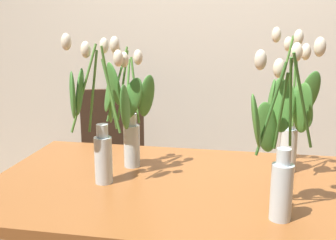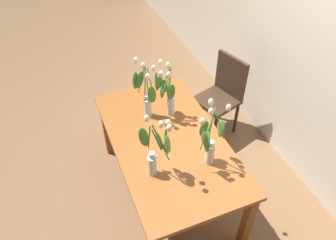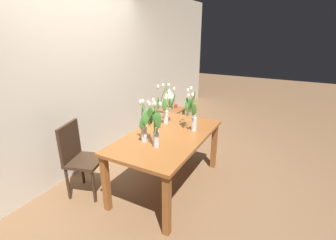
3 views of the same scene
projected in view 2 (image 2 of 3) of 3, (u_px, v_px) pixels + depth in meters
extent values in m
plane|color=brown|center=(168.00, 191.00, 3.28)|extent=(18.00, 18.00, 0.00)
cube|color=beige|center=(321.00, 44.00, 2.74)|extent=(9.00, 0.10, 2.70)
cube|color=brown|center=(168.00, 141.00, 2.79)|extent=(1.60, 0.90, 0.04)
cube|color=brown|center=(107.00, 128.00, 3.44)|extent=(0.07, 0.07, 0.70)
cube|color=brown|center=(175.00, 110.00, 3.65)|extent=(0.07, 0.07, 0.70)
cube|color=brown|center=(247.00, 222.00, 2.64)|extent=(0.07, 0.07, 0.70)
cylinder|color=silver|center=(210.00, 154.00, 2.54)|extent=(0.07, 0.07, 0.18)
cylinder|color=silver|center=(211.00, 144.00, 2.46)|extent=(0.04, 0.04, 0.05)
cylinder|color=silver|center=(210.00, 157.00, 2.56)|extent=(0.06, 0.06, 0.11)
cylinder|color=#56933D|center=(220.00, 126.00, 2.38)|extent=(0.02, 0.11, 0.30)
ellipsoid|color=#F2E5C6|center=(229.00, 108.00, 2.29)|extent=(0.04, 0.04, 0.06)
ellipsoid|color=#427F33|center=(221.00, 129.00, 2.46)|extent=(0.08, 0.04, 0.18)
cylinder|color=#56933D|center=(207.00, 134.00, 2.34)|extent=(0.03, 0.10, 0.28)
ellipsoid|color=#F2E5C6|center=(202.00, 121.00, 2.21)|extent=(0.04, 0.04, 0.06)
ellipsoid|color=#427F33|center=(205.00, 139.00, 2.30)|extent=(0.11, 0.06, 0.18)
cylinder|color=#56933D|center=(211.00, 124.00, 2.37)|extent=(0.07, 0.01, 0.35)
ellipsoid|color=#F2E5C6|center=(211.00, 102.00, 2.27)|extent=(0.04, 0.04, 0.06)
ellipsoid|color=#427F33|center=(204.00, 129.00, 2.44)|extent=(0.04, 0.08, 0.17)
cylinder|color=#56933D|center=(211.00, 129.00, 2.34)|extent=(0.01, 0.04, 0.34)
ellipsoid|color=#F2E5C6|center=(211.00, 111.00, 2.22)|extent=(0.04, 0.04, 0.06)
ellipsoid|color=#427F33|center=(207.00, 142.00, 2.36)|extent=(0.11, 0.05, 0.18)
cylinder|color=silver|center=(148.00, 108.00, 2.94)|extent=(0.07, 0.07, 0.18)
cylinder|color=silver|center=(147.00, 97.00, 2.87)|extent=(0.04, 0.04, 0.05)
cylinder|color=silver|center=(148.00, 110.00, 2.96)|extent=(0.06, 0.06, 0.11)
cylinder|color=#56933D|center=(145.00, 82.00, 2.78)|extent=(0.05, 0.01, 0.30)
ellipsoid|color=#F2E5C6|center=(143.00, 66.00, 2.69)|extent=(0.04, 0.04, 0.06)
ellipsoid|color=#427F33|center=(140.00, 80.00, 2.80)|extent=(0.04, 0.11, 0.18)
cylinder|color=#56933D|center=(148.00, 88.00, 2.75)|extent=(0.07, 0.02, 0.27)
ellipsoid|color=#F2E5C6|center=(147.00, 77.00, 2.63)|extent=(0.04, 0.04, 0.06)
ellipsoid|color=#427F33|center=(152.00, 95.00, 2.75)|extent=(0.04, 0.08, 0.17)
cylinder|color=#56933D|center=(151.00, 84.00, 2.75)|extent=(0.04, 0.05, 0.32)
ellipsoid|color=#F2E5C6|center=(154.00, 68.00, 2.64)|extent=(0.04, 0.04, 0.06)
ellipsoid|color=#427F33|center=(157.00, 82.00, 2.76)|extent=(0.10, 0.06, 0.18)
cylinder|color=#56933D|center=(141.00, 79.00, 2.79)|extent=(0.10, 0.05, 0.32)
ellipsoid|color=#F2E5C6|center=(136.00, 60.00, 2.70)|extent=(0.04, 0.04, 0.06)
ellipsoid|color=#427F33|center=(136.00, 81.00, 2.80)|extent=(0.05, 0.07, 0.17)
cylinder|color=silver|center=(171.00, 106.00, 2.96)|extent=(0.07, 0.07, 0.18)
cylinder|color=silver|center=(171.00, 96.00, 2.88)|extent=(0.04, 0.04, 0.05)
cylinder|color=silver|center=(171.00, 108.00, 2.98)|extent=(0.06, 0.06, 0.11)
cylinder|color=#56933D|center=(165.00, 80.00, 2.80)|extent=(0.08, 0.06, 0.30)
ellipsoid|color=#F2E5C6|center=(161.00, 62.00, 2.72)|extent=(0.04, 0.04, 0.06)
ellipsoid|color=#427F33|center=(160.00, 82.00, 2.82)|extent=(0.09, 0.07, 0.18)
cylinder|color=#56933D|center=(169.00, 81.00, 2.81)|extent=(0.06, 0.01, 0.29)
ellipsoid|color=#F2E5C6|center=(168.00, 65.00, 2.72)|extent=(0.04, 0.04, 0.06)
ellipsoid|color=#427F33|center=(164.00, 86.00, 2.87)|extent=(0.05, 0.11, 0.18)
cylinder|color=#56933D|center=(166.00, 86.00, 2.78)|extent=(0.01, 0.09, 0.25)
ellipsoid|color=#F2E5C6|center=(161.00, 74.00, 2.68)|extent=(0.04, 0.04, 0.06)
ellipsoid|color=#427F33|center=(163.00, 91.00, 2.77)|extent=(0.12, 0.03, 0.18)
cylinder|color=#56933D|center=(170.00, 86.00, 2.77)|extent=(0.05, 0.04, 0.26)
ellipsoid|color=#F2E5C6|center=(169.00, 75.00, 2.66)|extent=(0.04, 0.04, 0.06)
ellipsoid|color=#427F33|center=(171.00, 92.00, 2.75)|extent=(0.09, 0.08, 0.18)
cylinder|color=silver|center=(152.00, 165.00, 2.45)|extent=(0.07, 0.07, 0.18)
cylinder|color=silver|center=(152.00, 155.00, 2.38)|extent=(0.04, 0.04, 0.05)
cylinder|color=silver|center=(153.00, 168.00, 2.47)|extent=(0.06, 0.06, 0.11)
cylinder|color=#3D752D|center=(160.00, 140.00, 2.28)|extent=(0.03, 0.11, 0.30)
ellipsoid|color=#F2E5C6|center=(168.00, 123.00, 2.18)|extent=(0.04, 0.04, 0.06)
ellipsoid|color=#4C8E38|center=(166.00, 138.00, 2.32)|extent=(0.08, 0.05, 0.17)
cylinder|color=#3D752D|center=(161.00, 143.00, 2.25)|extent=(0.09, 0.10, 0.31)
ellipsoid|color=#F2E5C6|center=(170.00, 128.00, 2.12)|extent=(0.04, 0.04, 0.06)
ellipsoid|color=#4C8E38|center=(168.00, 144.00, 2.28)|extent=(0.07, 0.09, 0.18)
cylinder|color=#3D752D|center=(157.00, 140.00, 2.31)|extent=(0.03, 0.08, 0.25)
ellipsoid|color=#F2E5C6|center=(161.00, 124.00, 2.24)|extent=(0.04, 0.04, 0.06)
ellipsoid|color=#4C8E38|center=(159.00, 141.00, 2.39)|extent=(0.10, 0.06, 0.18)
cylinder|color=#3D752D|center=(149.00, 137.00, 2.31)|extent=(0.08, 0.01, 0.29)
ellipsoid|color=#F2E5C6|center=(147.00, 118.00, 2.24)|extent=(0.04, 0.04, 0.06)
ellipsoid|color=#4C8E38|center=(144.00, 137.00, 2.35)|extent=(0.05, 0.09, 0.18)
cube|color=#382619|center=(217.00, 101.00, 3.62)|extent=(0.50, 0.50, 0.04)
cylinder|color=#382619|center=(215.00, 131.00, 3.60)|extent=(0.04, 0.04, 0.43)
cylinder|color=#382619|center=(194.00, 115.00, 3.79)|extent=(0.04, 0.04, 0.43)
cylinder|color=#382619|center=(236.00, 118.00, 3.76)|extent=(0.04, 0.04, 0.43)
cylinder|color=#382619|center=(215.00, 103.00, 3.95)|extent=(0.04, 0.04, 0.43)
cube|color=#382619|center=(231.00, 76.00, 3.53)|extent=(0.39, 0.15, 0.46)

